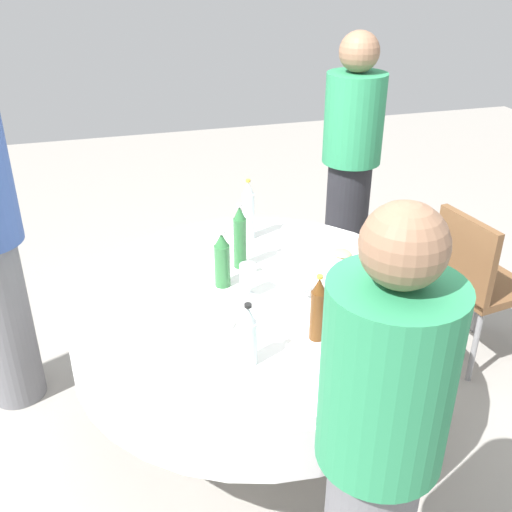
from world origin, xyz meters
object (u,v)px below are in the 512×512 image
Objects in this scene: bottle_brown_rear at (318,310)px; plate_south at (389,334)px; plate_near at (210,321)px; chair_right at (475,277)px; bottle_green_far at (222,260)px; person_mid at (377,457)px; wine_glass_rear at (248,275)px; plate_north at (342,256)px; wine_glass_far at (338,331)px; dining_table at (256,321)px; wine_glass_front at (303,278)px; bottle_clear_mid at (248,211)px; person_inner at (350,170)px; bottle_clear_east at (248,336)px; bottle_green_inner at (240,238)px.

bottle_brown_rear reaches higher than plate_south.
chair_right is at bearing 103.62° from plate_near.
person_mid reaches higher than bottle_green_far.
plate_north is (-0.20, 0.51, -0.09)m from wine_glass_rear.
plate_north is at bearing 173.46° from plate_south.
wine_glass_far is 0.57m from person_mid.
dining_table is 7.89× the size of plate_south.
bottle_clear_mid is at bearing -174.78° from wine_glass_front.
person_mid reaches higher than wine_glass_front.
person_inner is 2.19m from person_mid.
bottle_clear_east reaches higher than plate_south.
chair_right is (-1.24, 1.19, -0.30)m from person_mid.
bottle_green_far is 1.16m from person_mid.
plate_south is (0.96, 0.29, -0.13)m from bottle_clear_mid.
bottle_clear_east is 0.46m from wine_glass_rear.
bottle_brown_rear is 1.55m from person_inner.
wine_glass_front is (0.12, 0.17, 0.26)m from dining_table.
bottle_clear_east is 0.55m from bottle_green_far.
bottle_green_far is at bearing -129.01° from dining_table.
bottle_green_far is 1.30× the size of plate_near.
bottle_clear_east is at bearing -18.95° from dining_table.
person_inner is (-1.16, 1.09, 0.12)m from plate_near.
bottle_green_far is at bearing -127.71° from wine_glass_front.
bottle_clear_mid is at bearing 157.65° from bottle_green_inner.
wine_glass_far is at bearing 26.01° from bottle_green_far.
wine_glass_front is (-0.33, 0.32, -0.00)m from bottle_clear_east.
bottle_clear_mid is 0.19× the size of person_inner.
person_mid is at bearing -7.09° from bottle_brown_rear.
bottle_green_inner is 1.55× the size of plate_near.
bottle_green_far is 0.17× the size of person_mid.
wine_glass_rear reaches higher than plate_north.
bottle_brown_rear is at bearing -99.69° from person_mid.
plate_near is at bearing -22.86° from bottle_green_far.
bottle_green_far reaches higher than plate_south.
bottle_clear_east is at bearing -73.85° from person_mid.
person_mid reaches higher than plate_south.
dining_table is 1.25m from chair_right.
bottle_clear_east is 1.57m from chair_right.
bottle_clear_east is 0.90× the size of bottle_brown_rear.
wine_glass_far is (0.73, 0.17, -0.04)m from bottle_green_inner.
bottle_clear_mid is at bearing -131.87° from plate_north.
bottle_brown_rear is 1.28× the size of plate_north.
bottle_clear_mid is 1.56× the size of plate_south.
wine_glass_front reaches higher than plate_north.
bottle_brown_rear is at bearing 19.17° from dining_table.
bottle_brown_rear is 1.87× the size of wine_glass_far.
chair_right is at bearing 98.61° from dining_table.
bottle_green_inner reaches higher than wine_glass_front.
plate_near is at bearing -54.28° from dining_table.
bottle_green_far is 0.61m from plate_north.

